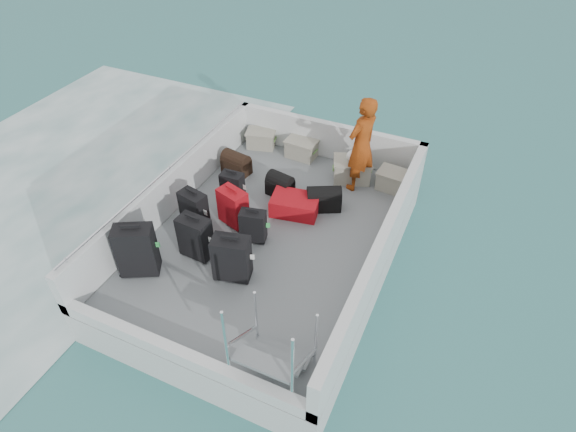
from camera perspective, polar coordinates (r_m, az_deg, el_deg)
name	(u,v)px	position (r m, az deg, el deg)	size (l,w,h in m)	color
ground	(271,262)	(7.88, -2.06, -5.49)	(160.00, 160.00, 0.00)	#1C6062
wake_foam	(50,188)	(10.47, -26.39, 2.98)	(10.00, 10.00, 0.00)	white
ferry_hull	(270,249)	(7.67, -2.11, -3.93)	(3.60, 5.00, 0.60)	silver
deck	(270,235)	(7.46, -2.17, -2.23)	(3.30, 4.70, 0.02)	slate
deck_fittings	(281,236)	(6.87, -0.84, -2.36)	(3.60, 5.00, 0.90)	silver
suitcase_0	(137,251)	(6.92, -17.49, -3.97)	(0.53, 0.30, 0.81)	black
suitcase_1	(194,210)	(7.53, -11.06, 0.70)	(0.42, 0.24, 0.63)	black
suitcase_2	(233,187)	(7.99, -6.58, 3.41)	(0.36, 0.22, 0.53)	black
suitcase_4	(195,238)	(7.02, -10.92, -2.54)	(0.46, 0.27, 0.68)	black
suitcase_5	(233,207)	(7.50, -6.53, 1.02)	(0.45, 0.27, 0.62)	#AC0D13
suitcase_6	(232,259)	(6.63, -6.68, -5.04)	(0.50, 0.30, 0.69)	black
suitcase_7	(253,226)	(7.20, -4.16, -1.24)	(0.38, 0.22, 0.54)	black
suitcase_8	(295,205)	(7.76, 0.84, 1.33)	(0.49, 0.75, 0.30)	#AC0D13
duffel_0	(236,165)	(8.69, -6.14, 6.03)	(0.50, 0.30, 0.32)	black
duffel_1	(280,186)	(8.13, -0.94, 3.53)	(0.43, 0.30, 0.32)	black
duffel_2	(324,200)	(7.85, 4.26, 1.88)	(0.55, 0.30, 0.32)	black
crate_0	(261,140)	(9.39, -3.19, 9.04)	(0.51, 0.35, 0.31)	gray
crate_1	(302,149)	(9.08, 1.61, 7.93)	(0.54, 0.37, 0.32)	gray
crate_2	(352,170)	(8.53, 7.59, 5.37)	(0.62, 0.43, 0.37)	gray
crate_3	(394,181)	(8.44, 12.42, 4.03)	(0.52, 0.36, 0.32)	gray
yellow_bag	(386,179)	(8.55, 11.50, 4.32)	(0.28, 0.26, 0.22)	yellow
white_bag	(353,157)	(8.37, 7.76, 6.92)	(0.24, 0.24, 0.18)	white
passenger	(361,145)	(8.02, 8.69, 8.32)	(0.62, 0.40, 1.67)	#C54B12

